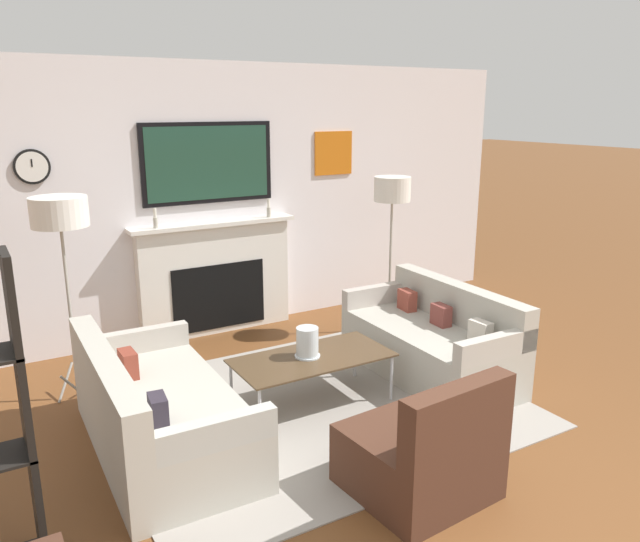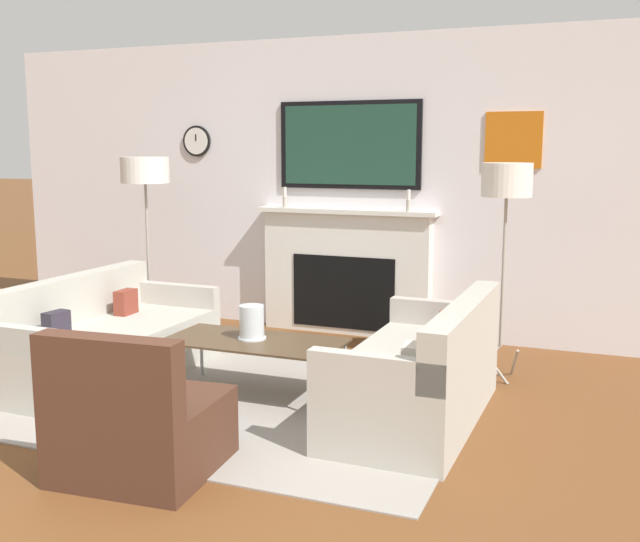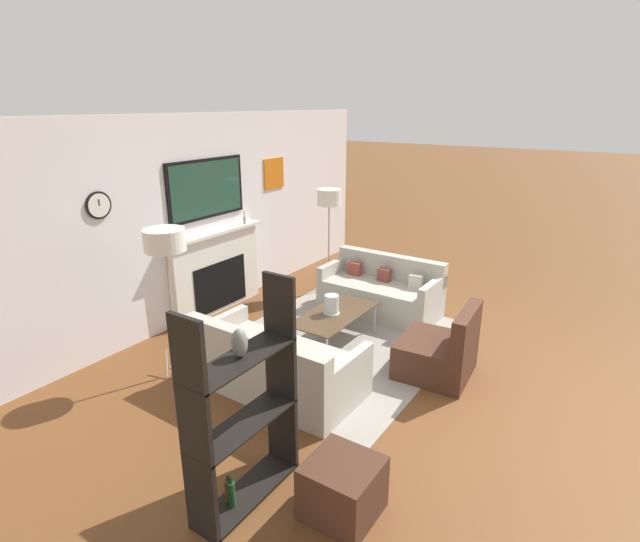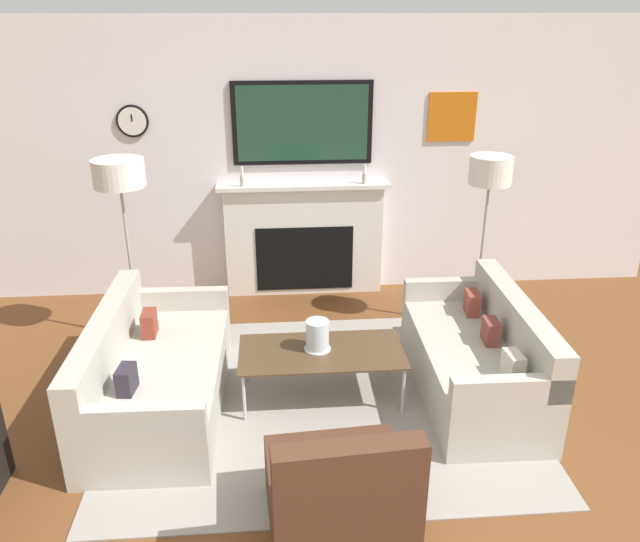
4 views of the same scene
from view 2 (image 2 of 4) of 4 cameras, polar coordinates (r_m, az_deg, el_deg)
name	(u,v)px [view 2 (image 2 of 4)]	position (r m, az deg, el deg)	size (l,w,h in m)	color
fireplace_wall	(350,200)	(6.92, 2.31, 5.39)	(7.38, 0.28, 2.70)	silver
area_rug	(250,397)	(5.27, -5.38, -9.51)	(3.03, 2.53, 0.01)	gray
couch_left	(104,344)	(5.83, -16.13, -5.34)	(0.91, 1.78, 0.75)	#B2AFA2
couch_right	(421,376)	(4.78, 7.67, -7.97)	(0.79, 1.64, 0.78)	#B2AFA2
armchair	(138,426)	(4.13, -13.68, -11.40)	(0.82, 0.80, 0.81)	#492A1D
coffee_table	(254,343)	(5.19, -5.04, -5.51)	(1.23, 0.60, 0.40)	#4C3823
hurricane_candle	(252,324)	(5.19, -5.22, -4.05)	(0.20, 0.20, 0.24)	silver
floor_lamp_left	(145,173)	(6.72, -13.19, 7.29)	(0.42, 0.42, 1.63)	#9E998E
floor_lamp_right	(507,184)	(5.58, 14.05, 6.45)	(0.36, 0.36, 1.61)	#9E998E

